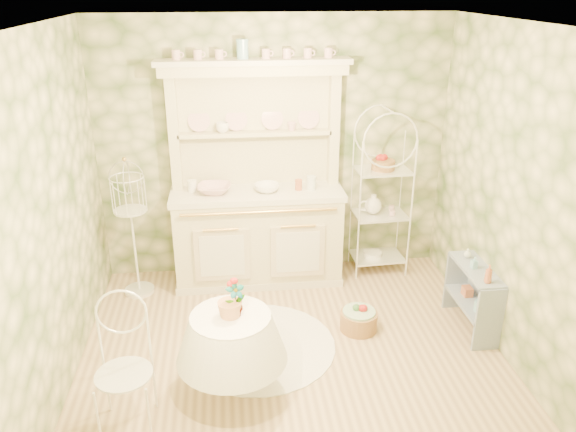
{
  "coord_description": "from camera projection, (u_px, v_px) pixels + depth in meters",
  "views": [
    {
      "loc": [
        -0.48,
        -3.81,
        2.98
      ],
      "look_at": [
        0.0,
        0.5,
        1.15
      ],
      "focal_mm": 35.0,
      "sensor_mm": 36.0,
      "label": 1
    }
  ],
  "objects": [
    {
      "name": "floor",
      "position": [
        295.0,
        365.0,
        4.69
      ],
      "size": [
        3.6,
        3.6,
        0.0
      ],
      "primitive_type": "plane",
      "color": "tan",
      "rests_on": "ground"
    },
    {
      "name": "ceiling",
      "position": [
        297.0,
        26.0,
        3.65
      ],
      "size": [
        3.6,
        3.6,
        0.0
      ],
      "primitive_type": "plane",
      "color": "white",
      "rests_on": "floor"
    },
    {
      "name": "wall_left",
      "position": [
        44.0,
        228.0,
        3.99
      ],
      "size": [
        3.6,
        3.6,
        0.0
      ],
      "primitive_type": "plane",
      "color": "beige",
      "rests_on": "floor"
    },
    {
      "name": "wall_right",
      "position": [
        525.0,
        207.0,
        4.35
      ],
      "size": [
        3.6,
        3.6,
        0.0
      ],
      "primitive_type": "plane",
      "color": "beige",
      "rests_on": "floor"
    },
    {
      "name": "wall_back",
      "position": [
        274.0,
        150.0,
        5.82
      ],
      "size": [
        3.6,
        3.6,
        0.0
      ],
      "primitive_type": "plane",
      "color": "beige",
      "rests_on": "floor"
    },
    {
      "name": "wall_front",
      "position": [
        345.0,
        372.0,
        2.52
      ],
      "size": [
        3.6,
        3.6,
        0.0
      ],
      "primitive_type": "plane",
      "color": "beige",
      "rests_on": "floor"
    },
    {
      "name": "kitchen_dresser",
      "position": [
        257.0,
        178.0,
        5.62
      ],
      "size": [
        1.87,
        0.61,
        2.29
      ],
      "primitive_type": "cube",
      "color": "beige",
      "rests_on": "floor"
    },
    {
      "name": "bakers_rack",
      "position": [
        382.0,
        189.0,
        5.91
      ],
      "size": [
        0.61,
        0.45,
        1.9
      ],
      "primitive_type": "cube",
      "rotation": [
        0.0,
        0.0,
        0.05
      ],
      "color": "white",
      "rests_on": "floor"
    },
    {
      "name": "side_shelf",
      "position": [
        473.0,
        297.0,
        5.1
      ],
      "size": [
        0.37,
        0.77,
        0.64
      ],
      "primitive_type": "cube",
      "rotation": [
        0.0,
        0.0,
        -0.12
      ],
      "color": "#8493A9",
      "rests_on": "floor"
    },
    {
      "name": "round_table",
      "position": [
        232.0,
        353.0,
        4.23
      ],
      "size": [
        0.86,
        0.86,
        0.76
      ],
      "primitive_type": "cylinder",
      "rotation": [
        0.0,
        0.0,
        0.28
      ],
      "color": "white",
      "rests_on": "floor"
    },
    {
      "name": "cafe_chair",
      "position": [
        123.0,
        370.0,
        3.88
      ],
      "size": [
        0.46,
        0.46,
        0.97
      ],
      "primitive_type": "cube",
      "rotation": [
        0.0,
        0.0,
        0.03
      ],
      "color": "white",
      "rests_on": "floor"
    },
    {
      "name": "birdcage_stand",
      "position": [
        133.0,
        230.0,
        5.53
      ],
      "size": [
        0.35,
        0.35,
        1.41
      ],
      "primitive_type": "cube",
      "rotation": [
        0.0,
        0.0,
        0.05
      ],
      "color": "white",
      "rests_on": "floor"
    },
    {
      "name": "floor_basket",
      "position": [
        359.0,
        319.0,
        5.14
      ],
      "size": [
        0.4,
        0.4,
        0.21
      ],
      "primitive_type": "cylinder",
      "rotation": [
        0.0,
        0.0,
        0.28
      ],
      "color": "#9E7344",
      "rests_on": "floor"
    },
    {
      "name": "lace_rug",
      "position": [
        259.0,
        346.0,
        4.94
      ],
      "size": [
        1.77,
        1.77,
        0.01
      ],
      "primitive_type": "cylinder",
      "rotation": [
        0.0,
        0.0,
        -0.41
      ],
      "color": "white",
      "rests_on": "floor"
    },
    {
      "name": "bowl_floral",
      "position": [
        215.0,
        192.0,
        5.62
      ],
      "size": [
        0.37,
        0.37,
        0.08
      ],
      "primitive_type": "imported",
      "rotation": [
        0.0,
        0.0,
        -0.11
      ],
      "color": "white",
      "rests_on": "kitchen_dresser"
    },
    {
      "name": "bowl_white",
      "position": [
        267.0,
        191.0,
        5.65
      ],
      "size": [
        0.3,
        0.3,
        0.08
      ],
      "primitive_type": "imported",
      "rotation": [
        0.0,
        0.0,
        -0.24
      ],
      "color": "white",
      "rests_on": "kitchen_dresser"
    },
    {
      "name": "cup_left",
      "position": [
        223.0,
        130.0,
        5.55
      ],
      "size": [
        0.15,
        0.15,
        0.1
      ],
      "primitive_type": "imported",
      "rotation": [
        0.0,
        0.0,
        -0.15
      ],
      "color": "white",
      "rests_on": "kitchen_dresser"
    },
    {
      "name": "cup_right",
      "position": [
        292.0,
        128.0,
        5.62
      ],
      "size": [
        0.11,
        0.11,
        0.09
      ],
      "primitive_type": "imported",
      "rotation": [
        0.0,
        0.0,
        0.26
      ],
      "color": "white",
      "rests_on": "kitchen_dresser"
    },
    {
      "name": "potted_geranium",
      "position": [
        236.0,
        300.0,
        4.04
      ],
      "size": [
        0.17,
        0.15,
        0.28
      ],
      "primitive_type": "imported",
      "rotation": [
        0.0,
        0.0,
        0.41
      ],
      "color": "#3F7238",
      "rests_on": "round_table"
    },
    {
      "name": "bottle_amber",
      "position": [
        488.0,
        276.0,
        4.72
      ],
      "size": [
        0.08,
        0.08,
        0.17
      ],
      "primitive_type": "imported",
      "rotation": [
        0.0,
        0.0,
        -0.26
      ],
      "color": "#B2603C",
      "rests_on": "side_shelf"
    },
    {
      "name": "bottle_blue",
      "position": [
        474.0,
        264.0,
        4.97
      ],
      "size": [
        0.06,
        0.06,
        0.11
      ],
      "primitive_type": "imported",
      "rotation": [
        0.0,
        0.0,
        0.09
      ],
      "color": "#7FB9CD",
      "rests_on": "side_shelf"
    },
    {
      "name": "bottle_glass",
      "position": [
        467.0,
        254.0,
        5.17
      ],
      "size": [
        0.08,
        0.08,
        0.09
      ],
      "primitive_type": "imported",
      "rotation": [
        0.0,
        0.0,
        0.21
      ],
      "color": "silver",
      "rests_on": "side_shelf"
    }
  ]
}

